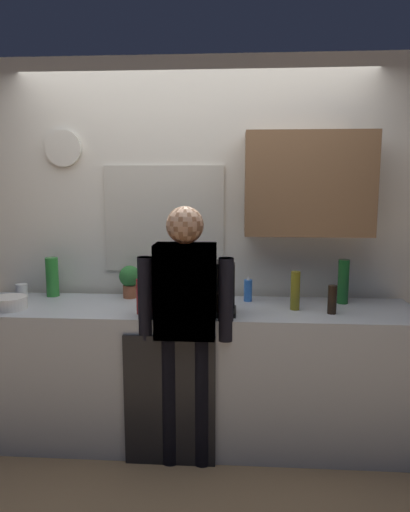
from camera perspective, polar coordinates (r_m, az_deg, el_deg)
ground_plane at (r=3.27m, az=-2.22°, el=-23.28°), size 8.00×8.00×0.00m
kitchen_counter at (r=3.32m, az=-1.70°, el=-13.77°), size 2.93×0.64×0.92m
dishwasher_panel at (r=3.05m, az=-4.24°, el=-16.90°), size 0.56×0.02×0.83m
back_wall_assembly at (r=3.48m, az=0.45°, el=2.63°), size 4.53×0.42×2.60m
coffee_maker at (r=3.00m, az=1.83°, el=-4.05°), size 0.20×0.20×0.33m
bottle_clear_soda at (r=3.60m, az=-17.73°, el=-2.39°), size 0.09×0.09×0.28m
bottle_red_vinegar at (r=3.02m, az=-7.59°, el=-4.78°), size 0.06×0.06×0.22m
bottle_green_wine at (r=3.36m, az=16.14°, el=-2.94°), size 0.07×0.07×0.30m
bottle_olive_oil at (r=3.13m, az=10.70°, el=-4.07°), size 0.06×0.06×0.25m
bottle_dark_sauce at (r=3.09m, az=14.91°, el=-5.04°), size 0.06×0.06×0.18m
cup_terracotta_mug at (r=3.33m, az=-5.93°, el=-4.55°), size 0.08×0.08×0.09m
cup_white_mug at (r=3.65m, az=-20.98°, el=-3.87°), size 0.08×0.08×0.09m
mixing_bowl at (r=3.36m, az=-22.25°, el=-5.19°), size 0.22×0.22×0.08m
potted_plant at (r=3.43m, az=-8.95°, el=-2.77°), size 0.15×0.15×0.23m
dish_soap at (r=3.31m, az=5.15°, el=-4.05°), size 0.06×0.06×0.18m
person_at_sink at (r=2.88m, az=-2.34°, el=-7.11°), size 0.57×0.22×1.60m
person_guest at (r=2.88m, az=-2.34°, el=-7.11°), size 0.57×0.22×1.60m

